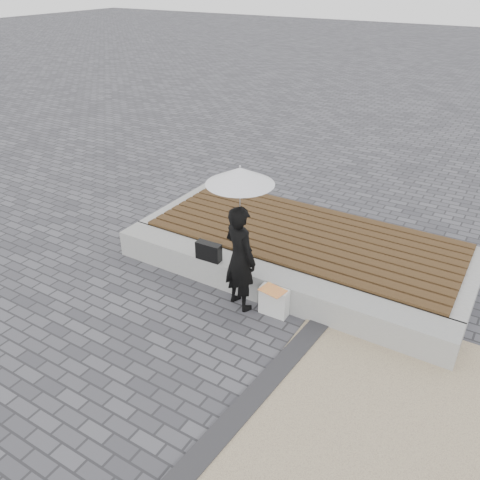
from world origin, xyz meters
name	(u,v)px	position (x,y,z in m)	size (l,w,h in m)	color
ground	(200,365)	(0.00, 0.00, 0.00)	(80.00, 80.00, 0.00)	#525157
edging_band	(233,421)	(0.75, -0.50, 0.02)	(0.25, 5.20, 0.04)	#2E2E31
seating_ledge	(268,283)	(0.00, 1.60, 0.20)	(5.00, 0.45, 0.40)	#A1A29C
timber_platform	(304,246)	(0.00, 2.80, 0.20)	(5.00, 2.00, 0.40)	#AEAEA9
timber_decking	(305,234)	(0.00, 2.80, 0.42)	(4.60, 2.00, 0.04)	#523A1D
woman	(240,258)	(-0.21, 1.22, 0.73)	(0.53, 0.35, 1.47)	black
parasol	(240,176)	(-0.21, 1.22, 1.86)	(0.83, 0.83, 1.06)	#ADADB2
handbag	(209,251)	(-0.86, 1.44, 0.53)	(0.37, 0.13, 0.26)	black
canvas_tote	(274,301)	(0.27, 1.28, 0.20)	(0.38, 0.16, 0.40)	silver
magazine	(273,290)	(0.27, 1.23, 0.40)	(0.31, 0.23, 0.01)	#D94032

